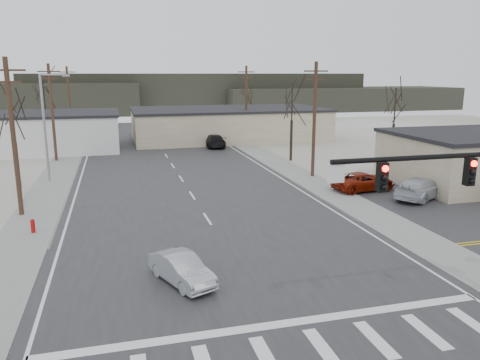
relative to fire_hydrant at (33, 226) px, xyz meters
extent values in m
plane|color=silver|center=(10.20, -8.00, -0.45)|extent=(140.00, 140.00, 0.00)
cube|color=#28282B|center=(10.20, 7.00, -0.43)|extent=(18.00, 110.00, 0.05)
cube|color=#28282B|center=(10.20, -8.00, -0.43)|extent=(90.00, 10.00, 0.04)
cube|color=gray|center=(-0.40, 12.00, -0.42)|extent=(3.00, 90.00, 0.06)
cube|color=gray|center=(20.80, 12.00, -0.42)|extent=(3.00, 90.00, 0.06)
cylinder|color=black|center=(15.80, -14.20, 5.75)|extent=(8.40, 0.18, 0.18)
cube|color=black|center=(17.00, -14.20, 5.15)|extent=(0.32, 0.30, 1.00)
cube|color=black|center=(13.50, -14.20, 5.15)|extent=(0.32, 0.30, 1.00)
sphere|color=#FF0C05|center=(17.00, -14.37, 5.47)|extent=(0.22, 0.22, 0.22)
sphere|color=#FF0C05|center=(13.50, -14.37, 5.47)|extent=(0.22, 0.22, 0.22)
cube|color=silver|center=(11.80, -14.20, 5.35)|extent=(0.60, 0.04, 0.60)
cylinder|color=#A50C0C|center=(0.00, 0.00, -0.10)|extent=(0.24, 0.24, 0.70)
sphere|color=#A50C0C|center=(0.00, 0.00, 0.30)|extent=(0.24, 0.24, 0.24)
cube|color=silver|center=(-5.80, 32.00, 1.65)|extent=(22.00, 12.00, 4.20)
cube|color=black|center=(-5.80, 32.00, 3.90)|extent=(22.30, 12.30, 0.30)
cube|color=beige|center=(20.20, 36.00, 1.55)|extent=(26.00, 14.00, 4.00)
cube|color=black|center=(20.20, 36.00, 3.70)|extent=(26.30, 14.30, 0.30)
cylinder|color=#452C20|center=(-1.30, 4.00, 4.55)|extent=(0.30, 0.30, 10.00)
cube|color=#452C20|center=(-1.30, 4.00, 8.75)|extent=(2.20, 0.12, 0.12)
cube|color=#452C20|center=(-1.30, 4.00, 8.05)|extent=(1.60, 0.12, 0.12)
cylinder|color=#452C20|center=(-1.30, 24.00, 4.55)|extent=(0.30, 0.30, 10.00)
cube|color=#452C20|center=(-1.30, 24.00, 8.75)|extent=(2.20, 0.12, 0.12)
cube|color=#452C20|center=(-1.30, 24.00, 8.05)|extent=(1.60, 0.12, 0.12)
cylinder|color=#452C20|center=(-1.30, 44.00, 4.55)|extent=(0.30, 0.30, 10.00)
cube|color=#452C20|center=(-1.30, 44.00, 8.75)|extent=(2.20, 0.12, 0.12)
cube|color=#452C20|center=(-1.30, 44.00, 8.05)|extent=(1.60, 0.12, 0.12)
cylinder|color=#452C20|center=(21.70, 10.00, 4.55)|extent=(0.30, 0.30, 10.00)
cube|color=#452C20|center=(21.70, 10.00, 8.75)|extent=(2.20, 0.12, 0.12)
cube|color=#452C20|center=(21.70, 10.00, 8.05)|extent=(1.60, 0.12, 0.12)
cylinder|color=#452C20|center=(21.70, 32.00, 4.55)|extent=(0.30, 0.30, 10.00)
cube|color=#452C20|center=(21.70, 32.00, 8.75)|extent=(2.20, 0.12, 0.12)
cube|color=#452C20|center=(21.70, 32.00, 8.05)|extent=(1.60, 0.12, 0.12)
cylinder|color=gray|center=(-0.80, 14.00, 4.05)|extent=(0.20, 0.20, 9.00)
cylinder|color=gray|center=(0.20, 14.00, 8.45)|extent=(2.00, 0.12, 0.12)
cube|color=gray|center=(1.20, 14.00, 8.40)|extent=(0.60, 0.25, 0.18)
cylinder|color=black|center=(-2.80, 12.00, 1.42)|extent=(0.28, 0.28, 3.75)
cylinder|color=black|center=(-2.80, 12.00, 4.80)|extent=(0.14, 0.14, 3.75)
cylinder|color=black|center=(22.70, 18.00, 1.67)|extent=(0.28, 0.28, 4.25)
cylinder|color=black|center=(22.70, 18.00, 5.50)|extent=(0.14, 0.14, 4.25)
cylinder|color=black|center=(-3.80, 38.00, 1.80)|extent=(0.28, 0.28, 4.50)
cylinder|color=black|center=(-3.80, 38.00, 5.85)|extent=(0.14, 0.14, 4.50)
cylinder|color=black|center=(25.20, 44.00, 1.55)|extent=(0.28, 0.28, 4.00)
cylinder|color=black|center=(25.20, 44.00, 5.15)|extent=(0.14, 0.14, 4.00)
cylinder|color=black|center=(32.20, 14.00, 1.55)|extent=(0.28, 0.28, 4.00)
cylinder|color=black|center=(32.20, 14.00, 5.15)|extent=(0.14, 0.14, 4.00)
cube|color=#333026|center=(25.20, 88.00, 4.05)|extent=(80.00, 18.00, 9.00)
cube|color=#333026|center=(60.20, 82.00, 2.30)|extent=(60.00, 18.00, 5.50)
imported|color=#95989E|center=(7.37, -8.77, 0.22)|extent=(2.73, 4.05, 1.26)
imported|color=black|center=(16.68, 28.92, 0.39)|extent=(2.26, 5.47, 1.58)
imported|color=black|center=(3.05, 47.18, 0.30)|extent=(2.36, 4.38, 1.42)
imported|color=maroon|center=(23.48, 4.18, 0.29)|extent=(5.31, 2.89, 1.41)
imported|color=#B1B5BC|center=(26.28, 0.86, 0.36)|extent=(5.73, 4.53, 1.55)
camera|label=1|loc=(4.93, -27.80, 8.55)|focal=35.00mm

